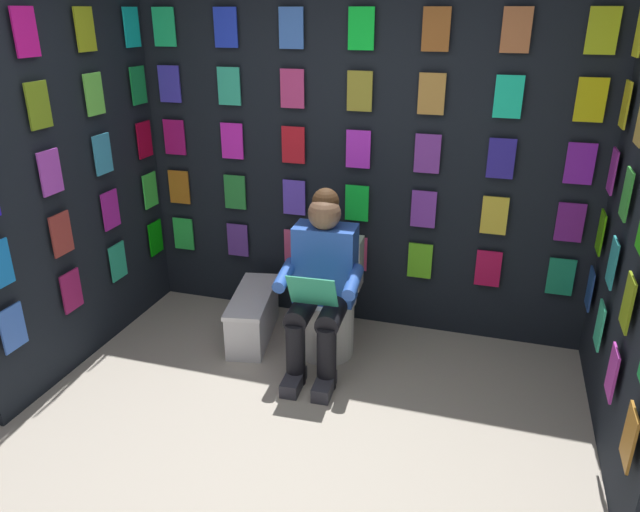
% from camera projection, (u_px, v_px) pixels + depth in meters
% --- Properties ---
extents(ground_plane, '(30.00, 30.00, 0.00)m').
position_uv_depth(ground_plane, '(266.00, 488.00, 2.97)').
color(ground_plane, '#B2A899').
extents(display_wall_back, '(3.34, 0.14, 2.35)m').
position_uv_depth(display_wall_back, '(360.00, 168.00, 4.20)').
color(display_wall_back, black).
rests_on(display_wall_back, ground).
extents(display_wall_right, '(0.14, 1.86, 2.35)m').
position_uv_depth(display_wall_right, '(71.00, 185.00, 3.79)').
color(display_wall_right, black).
rests_on(display_wall_right, ground).
extents(toilet, '(0.41, 0.56, 0.77)m').
position_uv_depth(toilet, '(329.00, 305.00, 4.10)').
color(toilet, white).
rests_on(toilet, ground).
extents(person_reading, '(0.54, 0.70, 1.19)m').
position_uv_depth(person_reading, '(321.00, 283.00, 3.80)').
color(person_reading, blue).
rests_on(person_reading, ground).
extents(comic_longbox_near, '(0.39, 0.77, 0.35)m').
position_uv_depth(comic_longbox_near, '(253.00, 315.00, 4.28)').
color(comic_longbox_near, silver).
rests_on(comic_longbox_near, ground).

